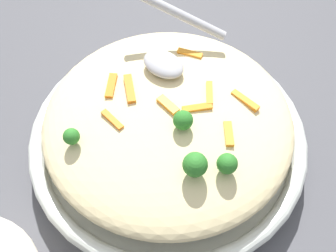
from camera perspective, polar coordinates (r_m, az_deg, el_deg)
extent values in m
plane|color=#4C4C51|center=(0.62, 0.00, -3.27)|extent=(2.40, 2.40, 0.00)
cylinder|color=silver|center=(0.60, 0.00, -2.63)|extent=(0.33, 0.33, 0.03)
torus|color=silver|center=(0.58, 0.00, -1.41)|extent=(0.36, 0.36, 0.02)
torus|color=black|center=(0.58, 0.00, -1.18)|extent=(0.35, 0.35, 0.00)
ellipsoid|color=beige|center=(0.56, 0.00, 0.54)|extent=(0.31, 0.31, 0.06)
cube|color=orange|center=(0.55, -4.90, 4.68)|extent=(0.04, 0.04, 0.01)
cube|color=orange|center=(0.53, -7.10, 0.77)|extent=(0.03, 0.01, 0.01)
cube|color=orange|center=(0.53, 0.49, 2.45)|extent=(0.03, 0.01, 0.01)
cube|color=orange|center=(0.60, 2.79, 9.20)|extent=(0.03, 0.02, 0.01)
cube|color=orange|center=(0.53, 3.74, 2.27)|extent=(0.03, 0.03, 0.01)
cube|color=orange|center=(0.56, -7.25, 5.09)|extent=(0.03, 0.04, 0.01)
cube|color=orange|center=(0.52, 7.73, -1.00)|extent=(0.03, 0.03, 0.01)
cube|color=orange|center=(0.55, 5.30, 4.12)|extent=(0.03, 0.03, 0.01)
cube|color=orange|center=(0.55, 9.80, 3.20)|extent=(0.04, 0.01, 0.01)
cylinder|color=#296820|center=(0.49, 3.39, -5.80)|extent=(0.01, 0.01, 0.01)
sphere|color=#2D7A28|center=(0.47, 3.47, -4.93)|extent=(0.03, 0.03, 0.03)
cylinder|color=#296820|center=(0.51, 1.90, -0.04)|extent=(0.01, 0.01, 0.01)
sphere|color=#2D7A28|center=(0.50, 1.93, 0.75)|extent=(0.02, 0.02, 0.02)
cylinder|color=#296820|center=(0.49, 7.40, -5.49)|extent=(0.01, 0.01, 0.01)
sphere|color=#2D7A28|center=(0.48, 7.55, -4.78)|extent=(0.02, 0.02, 0.02)
cylinder|color=#296820|center=(0.52, -12.04, -1.87)|extent=(0.01, 0.01, 0.01)
sphere|color=#2D7A28|center=(0.51, -12.22, -1.30)|extent=(0.02, 0.02, 0.02)
ellipsoid|color=#B7B7BC|center=(0.56, -0.57, 7.90)|extent=(0.06, 0.04, 0.02)
cylinder|color=#B7B7BC|center=(0.59, 0.93, 14.31)|extent=(0.13, 0.07, 0.07)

